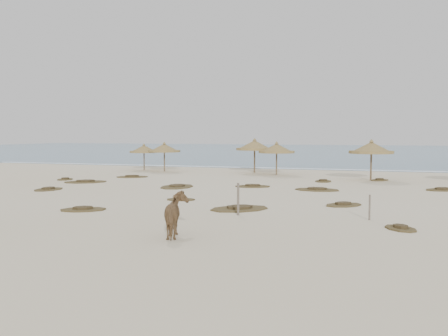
{
  "coord_description": "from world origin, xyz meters",
  "views": [
    {
      "loc": [
        7.41,
        -21.23,
        3.38
      ],
      "look_at": [
        -1.12,
        5.0,
        1.45
      ],
      "focal_mm": 40.0,
      "sensor_mm": 36.0,
      "label": 1
    }
  ],
  "objects": [
    {
      "name": "scrub_15",
      "position": [
        -12.27,
        8.36,
        0.05
      ],
      "size": [
        3.44,
        3.14,
        0.16
      ],
      "rotation": [
        0.0,
        0.0,
        0.57
      ],
      "color": "brown",
      "rests_on": "ground"
    },
    {
      "name": "palapa_3",
      "position": [
        -1.04,
        18.61,
        2.12
      ],
      "size": [
        3.87,
        3.87,
        2.73
      ],
      "rotation": [
        0.0,
        0.0,
        0.43
      ],
      "color": "brown",
      "rests_on": "ground"
    },
    {
      "name": "horse",
      "position": [
        0.98,
        -6.41,
        0.73
      ],
      "size": [
        1.37,
        1.9,
        1.46
      ],
      "primitive_type": "imported",
      "rotation": [
        0.0,
        0.0,
        3.52
      ],
      "color": "brown",
      "rests_on": "ground"
    },
    {
      "name": "scrub_5",
      "position": [
        10.68,
        10.76,
        0.05
      ],
      "size": [
        2.67,
        2.48,
        0.16
      ],
      "rotation": [
        0.0,
        0.0,
        0.61
      ],
      "color": "brown",
      "rests_on": "ground"
    },
    {
      "name": "scrub_7",
      "position": [
        3.29,
        13.89,
        0.05
      ],
      "size": [
        1.22,
        1.8,
        0.16
      ],
      "rotation": [
        0.0,
        0.0,
        1.62
      ],
      "color": "brown",
      "rests_on": "ground"
    },
    {
      "name": "ocean",
      "position": [
        0.0,
        75.0,
        0.0
      ],
      "size": [
        200.0,
        100.0,
        0.01
      ],
      "primitive_type": "cube",
      "color": "#2A637F",
      "rests_on": "ground"
    },
    {
      "name": "palapa_1",
      "position": [
        -13.76,
        20.07,
        1.9
      ],
      "size": [
        3.09,
        3.09,
        2.45
      ],
      "rotation": [
        0.0,
        0.0,
        0.2
      ],
      "color": "brown",
      "rests_on": "ground"
    },
    {
      "name": "scrub_1",
      "position": [
        -5.02,
        7.43,
        0.05
      ],
      "size": [
        1.98,
        2.97,
        0.16
      ],
      "rotation": [
        0.0,
        0.0,
        1.6
      ],
      "color": "brown",
      "rests_on": "ground"
    },
    {
      "name": "scrub_13",
      "position": [
        -0.55,
        9.1,
        0.05
      ],
      "size": [
        2.55,
        2.02,
        0.16
      ],
      "rotation": [
        0.0,
        0.0,
        0.29
      ],
      "color": "brown",
      "rests_on": "ground"
    },
    {
      "name": "fence_post_near",
      "position": [
        1.66,
        -1.65,
        0.67
      ],
      "size": [
        0.12,
        0.12,
        1.34
      ],
      "primitive_type": "cylinder",
      "rotation": [
        0.0,
        0.0,
        0.24
      ],
      "color": "#6D6052",
      "rests_on": "ground"
    },
    {
      "name": "scrub_8",
      "position": [
        -14.76,
        9.53,
        0.05
      ],
      "size": [
        1.42,
        1.82,
        0.16
      ],
      "rotation": [
        0.0,
        0.0,
        1.83
      ],
      "color": "brown",
      "rests_on": "ground"
    },
    {
      "name": "scrub_11",
      "position": [
        -5.21,
        -2.48,
        0.05
      ],
      "size": [
        2.37,
        2.07,
        0.16
      ],
      "rotation": [
        0.0,
        0.0,
        0.47
      ],
      "color": "brown",
      "rests_on": "ground"
    },
    {
      "name": "ground",
      "position": [
        0.0,
        0.0,
        0.0
      ],
      "size": [
        160.0,
        160.0,
        0.0
      ],
      "primitive_type": "plane",
      "color": "beige",
      "rests_on": "ground"
    },
    {
      "name": "scrub_9",
      "position": [
        1.27,
        -0.12,
        0.05
      ],
      "size": [
        3.23,
        3.19,
        0.16
      ],
      "rotation": [
        0.0,
        0.0,
        0.76
      ],
      "color": "brown",
      "rests_on": "ground"
    },
    {
      "name": "scrub_2",
      "position": [
        -2.43,
        1.92,
        0.05
      ],
      "size": [
        1.63,
        1.23,
        0.16
      ],
      "rotation": [
        0.0,
        0.0,
        0.2
      ],
      "color": "brown",
      "rests_on": "ground"
    },
    {
      "name": "palapa_2",
      "position": [
        -3.24,
        19.96,
        2.31
      ],
      "size": [
        4.07,
        4.07,
        2.98
      ],
      "rotation": [
        0.0,
        0.0,
        0.35
      ],
      "color": "brown",
      "rests_on": "ground"
    },
    {
      "name": "palapa_0",
      "position": [
        -11.23,
        19.02,
        2.04
      ],
      "size": [
        3.51,
        3.51,
        2.63
      ],
      "rotation": [
        0.0,
        0.0,
        -0.3
      ],
      "color": "brown",
      "rests_on": "ground"
    },
    {
      "name": "scrub_3",
      "position": [
        3.57,
        8.47,
        0.05
      ],
      "size": [
        2.64,
        1.72,
        0.16
      ],
      "rotation": [
        0.0,
        0.0,
        3.14
      ],
      "color": "brown",
      "rests_on": "ground"
    },
    {
      "name": "scrub_4",
      "position": [
        5.57,
        2.51,
        0.05
      ],
      "size": [
        2.21,
        2.25,
        0.16
      ],
      "rotation": [
        0.0,
        0.0,
        0.82
      ],
      "color": "brown",
      "rests_on": "ground"
    },
    {
      "name": "palapa_4",
      "position": [
        6.42,
        15.89,
        2.3
      ],
      "size": [
        4.14,
        4.14,
        2.97
      ],
      "rotation": [
        0.0,
        0.0,
        0.39
      ],
      "color": "brown",
      "rests_on": "ground"
    },
    {
      "name": "scrub_12",
      "position": [
        7.96,
        -2.8,
        0.05
      ],
      "size": [
        1.52,
        1.66,
        0.16
      ],
      "rotation": [
        0.0,
        0.0,
        2.14
      ],
      "color": "brown",
      "rests_on": "ground"
    },
    {
      "name": "scrub_6",
      "position": [
        -11.12,
        12.91,
        0.05
      ],
      "size": [
        2.88,
        2.46,
        0.16
      ],
      "rotation": [
        0.0,
        0.0,
        0.43
      ],
      "color": "brown",
      "rests_on": "ground"
    },
    {
      "name": "fence_post_far",
      "position": [
        6.85,
        -1.17,
        0.5
      ],
      "size": [
        0.07,
        0.07,
        1.0
      ],
      "primitive_type": "cylinder",
      "rotation": [
        0.0,
        0.0,
        0.01
      ],
      "color": "#6D6052",
      "rests_on": "ground"
    },
    {
      "name": "foam_line",
      "position": [
        0.0,
        26.0,
        0.0
      ],
      "size": [
        70.0,
        0.6,
        0.01
      ],
      "primitive_type": "cube",
      "color": "white",
      "rests_on": "ground"
    },
    {
      "name": "scrub_10",
      "position": [
        7.03,
        16.0,
        0.05
      ],
      "size": [
        1.73,
        1.86,
        0.16
      ],
      "rotation": [
        0.0,
        0.0,
        0.95
      ],
      "color": "brown",
      "rests_on": "ground"
    },
    {
      "name": "scrub_0",
      "position": [
        -11.74,
        3.7,
        0.05
      ],
      "size": [
        1.39,
        2.09,
        0.16
      ],
      "rotation": [
        0.0,
        0.0,
        1.54
      ],
      "color": "brown",
      "rests_on": "ground"
    }
  ]
}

